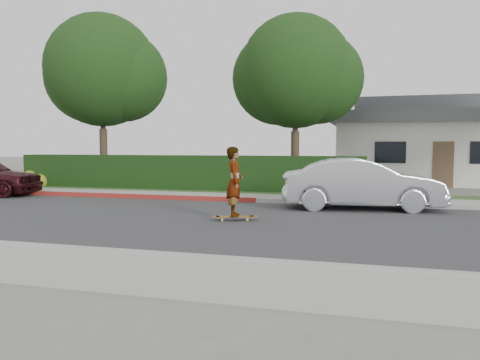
# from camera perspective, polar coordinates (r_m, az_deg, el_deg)

# --- Properties ---
(ground) EXTENTS (120.00, 120.00, 0.00)m
(ground) POSITION_cam_1_polar(r_m,az_deg,el_deg) (12.07, -7.27, -4.85)
(ground) COLOR slate
(ground) RESTS_ON ground
(road) EXTENTS (60.00, 8.00, 0.01)m
(road) POSITION_cam_1_polar(r_m,az_deg,el_deg) (12.07, -7.27, -4.82)
(road) COLOR #2D2D30
(road) RESTS_ON ground
(curb_near) EXTENTS (60.00, 0.20, 0.15)m
(curb_near) POSITION_cam_1_polar(r_m,az_deg,el_deg) (8.51, -18.26, -8.31)
(curb_near) COLOR #9E9E99
(curb_near) RESTS_ON ground
(sidewalk_near) EXTENTS (60.00, 1.60, 0.12)m
(sidewalk_near) POSITION_cam_1_polar(r_m,az_deg,el_deg) (7.80, -22.01, -9.64)
(sidewalk_near) COLOR gray
(sidewalk_near) RESTS_ON ground
(curb_far) EXTENTS (60.00, 0.20, 0.15)m
(curb_far) POSITION_cam_1_polar(r_m,az_deg,el_deg) (15.88, -1.48, -2.39)
(curb_far) COLOR #9E9E99
(curb_far) RESTS_ON ground
(curb_red_section) EXTENTS (12.00, 0.21, 0.15)m
(curb_red_section) POSITION_cam_1_polar(r_m,az_deg,el_deg) (18.00, -16.87, -1.79)
(curb_red_section) COLOR maroon
(curb_red_section) RESTS_ON ground
(sidewalk_far) EXTENTS (60.00, 1.60, 0.12)m
(sidewalk_far) POSITION_cam_1_polar(r_m,az_deg,el_deg) (16.74, -0.56, -2.10)
(sidewalk_far) COLOR gray
(sidewalk_far) RESTS_ON ground
(planting_strip) EXTENTS (60.00, 1.60, 0.10)m
(planting_strip) POSITION_cam_1_polar(r_m,az_deg,el_deg) (18.27, 0.85, -1.61)
(planting_strip) COLOR #2D4C1E
(planting_strip) RESTS_ON ground
(hedge) EXTENTS (15.00, 1.00, 1.50)m
(hedge) POSITION_cam_1_polar(r_m,az_deg,el_deg) (19.76, -7.13, 0.83)
(hedge) COLOR black
(hedge) RESTS_ON ground
(flowering_shrub) EXTENTS (1.40, 1.00, 0.90)m
(flowering_shrub) POSITION_cam_1_polar(r_m,az_deg,el_deg) (23.06, -23.85, -0.06)
(flowering_shrub) COLOR #2D4C19
(flowering_shrub) RESTS_ON ground
(tree_left) EXTENTS (5.99, 5.21, 8.00)m
(tree_left) POSITION_cam_1_polar(r_m,az_deg,el_deg) (23.38, -16.25, 12.29)
(tree_left) COLOR #33261C
(tree_left) RESTS_ON ground
(tree_center) EXTENTS (5.66, 4.84, 7.44)m
(tree_center) POSITION_cam_1_polar(r_m,az_deg,el_deg) (20.63, 6.85, 12.53)
(tree_center) COLOR #33261C
(tree_center) RESTS_ON ground
(house) EXTENTS (10.60, 8.60, 4.30)m
(house) POSITION_cam_1_polar(r_m,az_deg,el_deg) (27.17, 22.85, 4.27)
(house) COLOR beige
(house) RESTS_ON ground
(skateboard) EXTENTS (1.19, 0.60, 0.11)m
(skateboard) POSITION_cam_1_polar(r_m,az_deg,el_deg) (11.80, -0.66, -4.51)
(skateboard) COLOR gold
(skateboard) RESTS_ON ground
(skateboarder) EXTENTS (0.57, 0.72, 1.74)m
(skateboarder) POSITION_cam_1_polar(r_m,az_deg,el_deg) (11.70, -0.67, -0.21)
(skateboarder) COLOR white
(skateboarder) RESTS_ON skateboard
(car_silver) EXTENTS (4.79, 2.18, 1.52)m
(car_silver) POSITION_cam_1_polar(r_m,az_deg,el_deg) (14.32, 14.60, -0.47)
(car_silver) COLOR silver
(car_silver) RESTS_ON ground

